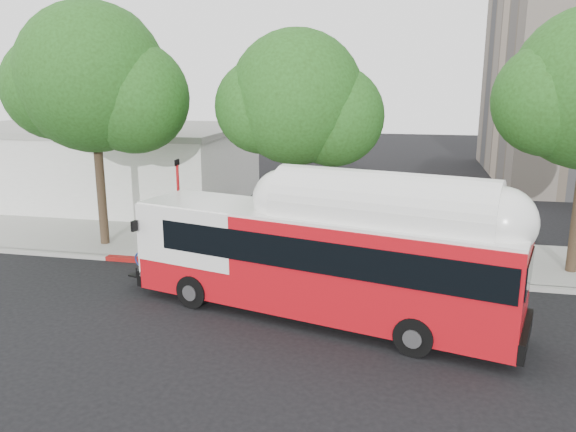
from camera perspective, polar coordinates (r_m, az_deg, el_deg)
ground at (r=16.57m, az=0.08°, el=-10.35°), size 120.00×120.00×0.00m
sidewalk at (r=22.54m, az=3.56°, el=-3.59°), size 60.00×5.00×0.15m
curb_strip at (r=20.10m, az=2.43°, el=-5.73°), size 60.00×0.30×0.15m
red_curb_segment at (r=20.79m, az=-5.78°, el=-5.12°), size 10.00×0.32×0.16m
street_tree_left at (r=23.49m, az=-18.14°, el=12.65°), size 6.67×5.80×9.74m
street_tree_mid at (r=21.22m, az=1.99°, el=11.37°), size 5.75×5.00×8.62m
low_commercial_bldg at (r=33.85m, az=-18.51°, el=5.12°), size 16.20×10.20×4.25m
transit_bus at (r=16.13m, az=3.28°, el=-4.73°), size 12.14×5.19×3.55m
signal_pole at (r=21.55m, az=-11.00°, el=0.67°), size 0.11×0.37×3.90m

